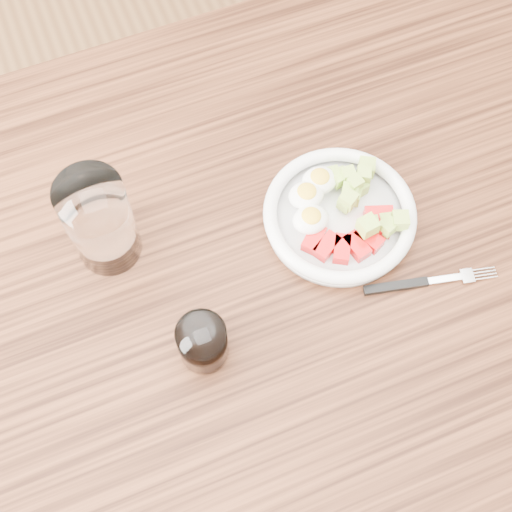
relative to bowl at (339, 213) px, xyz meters
The scene contains 6 objects.
ground 0.80m from the bowl, 165.04° to the right, with size 4.00×4.00×0.00m, color brown.
dining_table 0.17m from the bowl, 165.04° to the right, with size 1.50×0.90×0.77m.
bowl is the anchor object (origin of this frame).
fork 0.14m from the bowl, 67.39° to the right, with size 0.18×0.05×0.01m.
water_glass 0.32m from the bowl, 165.82° to the left, with size 0.08×0.08×0.15m, color white.
coffee_glass 0.26m from the bowl, 155.40° to the right, with size 0.06×0.06×0.07m.
Camera 1 is at (-0.16, -0.35, 1.63)m, focal length 50.00 mm.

